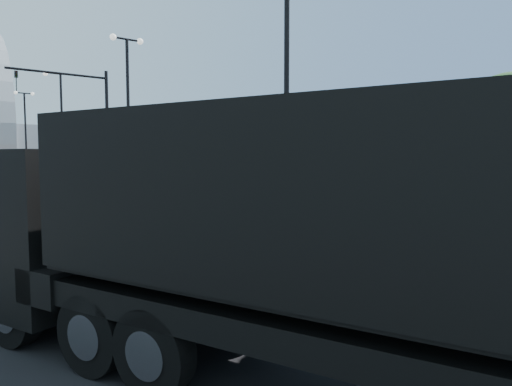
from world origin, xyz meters
TOP-DOWN VIEW (x-y plane):
  - sidewalk at (3.50, 40.00)m, footprint 7.00×140.00m
  - concrete_strip at (6.20, 40.00)m, footprint 2.40×140.00m
  - curb at (0.00, 40.00)m, footprint 0.30×140.00m
  - dump_truck at (-5.13, 6.05)m, footprint 7.63×13.97m
  - white_sedan at (-2.78, 23.57)m, footprint 2.87×4.30m
  - pedestrian at (5.93, 14.58)m, footprint 0.78×0.61m
  - streetlight_1 at (0.49, 10.00)m, footprint 1.44×0.56m
  - streetlight_2 at (0.60, 22.00)m, footprint 1.72×0.56m
  - streetlight_3 at (0.49, 34.00)m, footprint 1.44×0.56m
  - streetlight_4 at (0.60, 46.00)m, footprint 1.72×0.56m
  - traffic_mast at (-0.30, 25.00)m, footprint 5.09×0.20m
  - tree_0 at (1.65, 4.02)m, footprint 2.77×2.77m
  - tree_1 at (1.65, 15.02)m, footprint 2.83×2.83m
  - tree_2 at (1.65, 27.02)m, footprint 2.87×2.87m
  - tree_3 at (1.65, 39.02)m, footprint 2.57×2.56m
  - commercial_block_ne at (16.00, 50.00)m, footprint 12.00×22.00m
  - commercial_block_e at (18.00, 20.00)m, footprint 10.00×16.00m
  - utility_cover_1 at (2.40, 8.00)m, footprint 0.50×0.50m
  - utility_cover_2 at (2.40, 19.00)m, footprint 0.50×0.50m

SIDE VIEW (x-z plane):
  - sidewalk at x=3.50m, z-range 0.00..0.12m
  - concrete_strip at x=6.20m, z-range 0.00..0.13m
  - curb at x=0.00m, z-range 0.00..0.14m
  - utility_cover_1 at x=2.40m, z-range 0.12..0.14m
  - utility_cover_2 at x=2.40m, z-range 0.12..0.14m
  - white_sedan at x=-2.78m, z-range 0.00..1.34m
  - pedestrian at x=5.93m, z-range 0.00..1.89m
  - dump_truck at x=-5.13m, z-range -0.30..3.54m
  - tree_2 at x=1.65m, z-range 1.02..5.94m
  - commercial_block_e at x=18.00m, z-range 0.00..7.00m
  - tree_0 at x=1.65m, z-range 1.10..6.09m
  - tree_1 at x=1.65m, z-range 1.09..6.11m
  - tree_3 at x=1.65m, z-range 1.24..6.32m
  - commercial_block_ne at x=16.00m, z-range 0.00..8.00m
  - streetlight_1 at x=0.49m, z-range -0.26..8.95m
  - streetlight_3 at x=0.49m, z-range -0.26..8.95m
  - streetlight_2 at x=0.60m, z-range 0.18..9.46m
  - streetlight_4 at x=0.60m, z-range 0.18..9.46m
  - traffic_mast at x=-0.30m, z-range 0.98..8.98m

